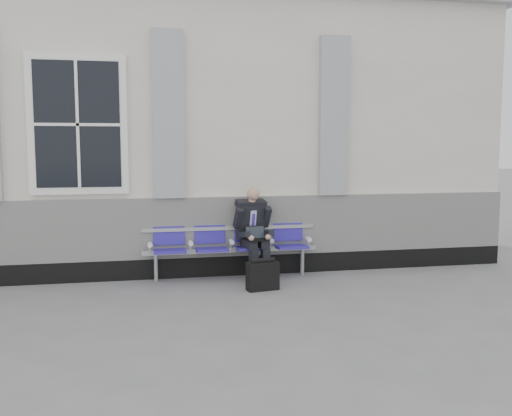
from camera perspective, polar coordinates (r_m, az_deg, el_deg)
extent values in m
plane|color=slate|center=(7.29, -20.71, -9.75)|extent=(70.00, 70.00, 0.00)
cube|color=silver|center=(10.49, -18.15, 6.74)|extent=(14.00, 4.00, 4.20)
cube|color=#999B9E|center=(10.75, -18.58, 18.65)|extent=(14.40, 4.40, 0.24)
cube|color=black|center=(8.67, -19.22, -6.14)|extent=(14.00, 0.10, 0.30)
cube|color=silver|center=(8.55, -19.37, -2.22)|extent=(14.00, 0.08, 0.90)
cube|color=#999B9E|center=(8.39, -8.78, 9.20)|extent=(0.45, 0.14, 2.40)
cube|color=#999B9E|center=(8.87, 7.78, 9.06)|extent=(0.45, 0.14, 2.40)
cube|color=white|center=(8.43, -17.37, 7.96)|extent=(1.35, 0.10, 1.95)
cube|color=black|center=(8.38, -17.41, 7.97)|extent=(1.15, 0.02, 1.75)
cube|color=#9EA0A3|center=(8.47, -2.52, -4.21)|extent=(2.60, 0.07, 0.07)
cube|color=#9EA0A3|center=(8.54, -2.66, -2.02)|extent=(2.60, 0.05, 0.05)
cylinder|color=#9EA0A3|center=(8.42, -9.97, -5.93)|extent=(0.06, 0.06, 0.39)
cylinder|color=#9EA0A3|center=(8.75, 4.65, -5.38)|extent=(0.06, 0.06, 0.39)
cube|color=#261895|center=(8.29, -8.60, -4.29)|extent=(0.46, 0.42, 0.07)
cube|color=#261895|center=(8.46, -8.71, -2.30)|extent=(0.46, 0.10, 0.40)
cube|color=#261895|center=(8.35, -4.48, -4.18)|extent=(0.46, 0.42, 0.07)
cube|color=#261895|center=(8.51, -4.67, -2.20)|extent=(0.46, 0.10, 0.40)
cube|color=#261895|center=(8.44, -0.42, -4.04)|extent=(0.46, 0.42, 0.07)
cube|color=#261895|center=(8.60, -0.69, -2.09)|extent=(0.46, 0.10, 0.40)
cube|color=#261895|center=(8.57, 3.52, -3.89)|extent=(0.46, 0.42, 0.07)
cube|color=#261895|center=(8.73, 3.18, -1.97)|extent=(0.46, 0.10, 0.40)
cylinder|color=white|center=(8.30, -10.56, -3.62)|extent=(0.07, 0.12, 0.07)
cylinder|color=white|center=(8.33, -6.56, -3.52)|extent=(0.07, 0.12, 0.07)
cylinder|color=white|center=(8.40, -2.47, -3.40)|extent=(0.07, 0.12, 0.07)
cylinder|color=white|center=(8.51, 1.52, -3.27)|extent=(0.07, 0.12, 0.07)
cylinder|color=white|center=(8.66, 5.27, -3.12)|extent=(0.07, 0.12, 0.07)
cube|color=black|center=(8.19, -0.10, -7.29)|extent=(0.14, 0.25, 0.08)
cube|color=black|center=(8.25, 1.09, -7.18)|extent=(0.14, 0.25, 0.08)
cube|color=black|center=(8.19, -0.23, -5.82)|extent=(0.13, 0.13, 0.47)
cube|color=black|center=(8.26, 0.95, -5.72)|extent=(0.13, 0.13, 0.47)
cube|color=black|center=(8.32, -0.72, -3.60)|extent=(0.19, 0.42, 0.13)
cube|color=black|center=(8.38, 0.45, -3.53)|extent=(0.19, 0.42, 0.13)
cube|color=black|center=(8.47, -0.57, -1.37)|extent=(0.43, 0.37, 0.58)
cube|color=#B4C1ED|center=(8.37, -0.31, -1.34)|extent=(0.10, 0.10, 0.32)
cube|color=#4424AC|center=(8.36, -0.29, -1.47)|extent=(0.05, 0.08, 0.27)
cube|color=black|center=(8.42, -0.51, 0.45)|extent=(0.47, 0.28, 0.13)
cylinder|color=tan|center=(8.37, -0.40, 0.85)|extent=(0.10, 0.10, 0.09)
sphere|color=tan|center=(8.31, -0.27, 1.44)|extent=(0.19, 0.19, 0.19)
cube|color=black|center=(8.31, -1.77, -1.02)|extent=(0.13, 0.27, 0.34)
cube|color=black|center=(8.46, 1.03, -0.89)|extent=(0.13, 0.27, 0.34)
cube|color=black|center=(8.20, -1.14, -2.66)|extent=(0.13, 0.29, 0.13)
cube|color=black|center=(8.32, 1.21, -2.52)|extent=(0.13, 0.29, 0.13)
sphere|color=tan|center=(8.10, -0.47, -3.03)|extent=(0.08, 0.08, 0.08)
sphere|color=tan|center=(8.19, 1.20, -2.92)|extent=(0.08, 0.08, 0.08)
cube|color=black|center=(8.22, 0.18, -3.21)|extent=(0.33, 0.26, 0.02)
cube|color=black|center=(8.30, -0.08, -2.45)|extent=(0.31, 0.13, 0.19)
cube|color=black|center=(8.30, -0.06, -2.45)|extent=(0.28, 0.11, 0.16)
cube|color=black|center=(7.80, 0.66, -6.83)|extent=(0.45, 0.25, 0.39)
cylinder|color=black|center=(7.76, 0.66, -5.28)|extent=(0.35, 0.12, 0.07)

